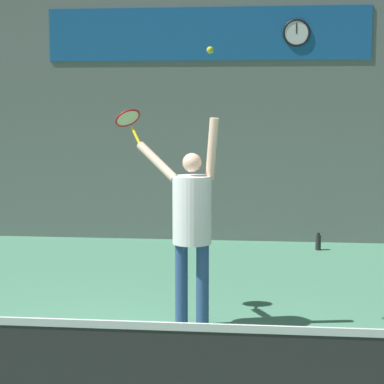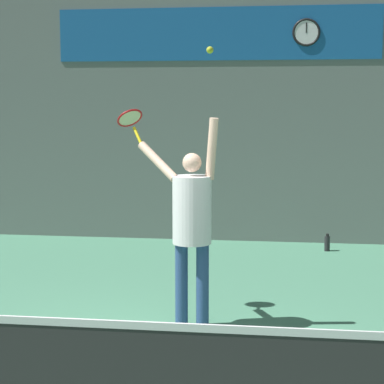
{
  "view_description": "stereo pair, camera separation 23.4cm",
  "coord_description": "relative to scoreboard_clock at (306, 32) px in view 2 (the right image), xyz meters",
  "views": [
    {
      "loc": [
        0.94,
        -5.45,
        2.29
      ],
      "look_at": [
        0.23,
        1.45,
        1.41
      ],
      "focal_mm": 65.0,
      "sensor_mm": 36.0,
      "label": 1
    },
    {
      "loc": [
        1.17,
        -5.42,
        2.29
      ],
      "look_at": [
        0.23,
        1.45,
        1.41
      ],
      "focal_mm": 65.0,
      "sensor_mm": 36.0,
      "label": 2
    }
  ],
  "objects": [
    {
      "name": "tennis_ball",
      "position": [
        -1.03,
        -4.63,
        -0.61
      ],
      "size": [
        0.07,
        0.07,
        0.07
      ],
      "color": "#CCDB2D"
    },
    {
      "name": "water_bottle",
      "position": [
        0.38,
        -0.6,
        -3.3
      ],
      "size": [
        0.09,
        0.09,
        0.27
      ],
      "color": "#262628",
      "rests_on": "ground_plane"
    },
    {
      "name": "tennis_player",
      "position": [
        -1.22,
        -4.6,
        -2.29
      ],
      "size": [
        0.92,
        0.58,
        2.16
      ],
      "color": "#2D4C7F",
      "rests_on": "ground_plane"
    },
    {
      "name": "scoreboard_clock",
      "position": [
        0.0,
        0.0,
        0.0
      ],
      "size": [
        0.45,
        0.04,
        0.45
      ],
      "color": "white"
    },
    {
      "name": "ground_plane",
      "position": [
        -1.44,
        -6.05,
        -3.43
      ],
      "size": [
        18.0,
        18.0,
        0.0
      ],
      "primitive_type": "plane",
      "color": "#4C8C6B"
    },
    {
      "name": "sponsor_banner",
      "position": [
        -1.44,
        0.02,
        -0.0
      ],
      "size": [
        5.28,
        0.02,
        0.85
      ],
      "color": "#195B9E"
    },
    {
      "name": "tennis_racket",
      "position": [
        -1.95,
        -4.11,
        -1.31
      ],
      "size": [
        0.37,
        0.38,
        0.39
      ],
      "color": "yellow"
    },
    {
      "name": "back_wall",
      "position": [
        -1.44,
        0.08,
        -0.93
      ],
      "size": [
        18.0,
        0.1,
        5.0
      ],
      "color": "slate",
      "rests_on": "ground_plane"
    }
  ]
}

